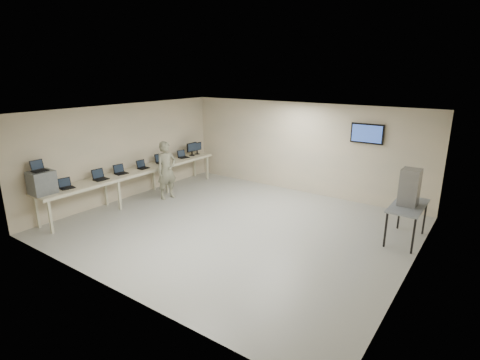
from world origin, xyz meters
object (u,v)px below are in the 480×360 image
Objects in this scene: side_table at (408,208)px; workbench at (137,172)px; equipment_box at (42,182)px; soldier at (167,170)px.

workbench is at bearing -167.55° from side_table.
equipment_box is 8.46m from side_table.
workbench is 3.46× the size of soldier.
equipment_box is at bearing -91.31° from workbench.
soldier is at bearing 41.13° from workbench.
equipment_box is at bearing -149.11° from side_table.
workbench reaches higher than side_table.
soldier is at bearing 79.30° from equipment_box.
soldier reaches higher than workbench.
workbench is at bearing 144.16° from soldier.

